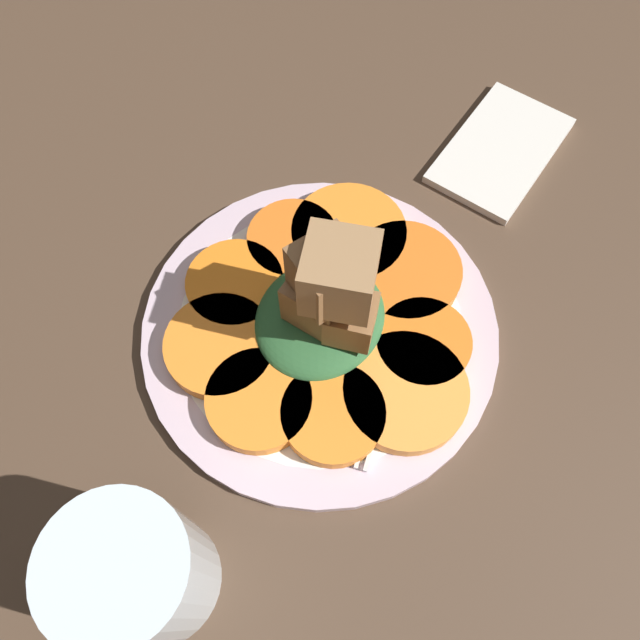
{
  "coord_description": "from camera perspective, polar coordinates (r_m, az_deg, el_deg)",
  "views": [
    {
      "loc": [
        -17.09,
        -11.93,
        47.29
      ],
      "look_at": [
        0.0,
        0.0,
        4.1
      ],
      "focal_mm": 35.0,
      "sensor_mm": 36.0,
      "label": 1
    }
  ],
  "objects": [
    {
      "name": "table_slab",
      "position": [
        0.51,
        0.0,
        -1.52
      ],
      "size": [
        120.0,
        120.0,
        2.0
      ],
      "primitive_type": "cube",
      "color": "#4C3828",
      "rests_on": "ground"
    },
    {
      "name": "plate",
      "position": [
        0.49,
        0.0,
        -0.8
      ],
      "size": [
        28.05,
        28.05,
        1.05
      ],
      "color": "silver",
      "rests_on": "table_slab"
    },
    {
      "name": "carrot_slice_0",
      "position": [
        0.48,
        9.4,
        -2.12
      ],
      "size": [
        7.28,
        7.28,
        1.39
      ],
      "primitive_type": "cylinder",
      "color": "orange",
      "rests_on": "plate"
    },
    {
      "name": "carrot_slice_1",
      "position": [
        0.51,
        7.78,
        4.37
      ],
      "size": [
        9.05,
        9.05,
        1.39
      ],
      "primitive_type": "cylinder",
      "color": "orange",
      "rests_on": "plate"
    },
    {
      "name": "carrot_slice_2",
      "position": [
        0.52,
        2.63,
        7.86
      ],
      "size": [
        9.54,
        9.54,
        1.39
      ],
      "primitive_type": "cylinder",
      "color": "orange",
      "rests_on": "plate"
    },
    {
      "name": "carrot_slice_3",
      "position": [
        0.52,
        -2.51,
        7.27
      ],
      "size": [
        7.5,
        7.5,
        1.39
      ],
      "primitive_type": "cylinder",
      "color": "orange",
      "rests_on": "plate"
    },
    {
      "name": "carrot_slice_4",
      "position": [
        0.5,
        -7.76,
        3.21
      ],
      "size": [
        7.77,
        7.77,
        1.39
      ],
      "primitive_type": "cylinder",
      "color": "orange",
      "rests_on": "plate"
    },
    {
      "name": "carrot_slice_5",
      "position": [
        0.48,
        -9.12,
        -2.35
      ],
      "size": [
        8.45,
        8.45,
        1.39
      ],
      "primitive_type": "cylinder",
      "color": "orange",
      "rests_on": "plate"
    },
    {
      "name": "carrot_slice_6",
      "position": [
        0.46,
        -5.87,
        -7.13
      ],
      "size": [
        7.81,
        7.81,
        1.39
      ],
      "primitive_type": "cylinder",
      "color": "orange",
      "rests_on": "plate"
    },
    {
      "name": "carrot_slice_7",
      "position": [
        0.46,
        1.2,
        -8.61
      ],
      "size": [
        7.6,
        7.6,
        1.39
      ],
      "primitive_type": "cylinder",
      "color": "orange",
      "rests_on": "plate"
    },
    {
      "name": "carrot_slice_8",
      "position": [
        0.46,
        7.8,
        -6.52
      ],
      "size": [
        9.25,
        9.25,
        1.39
      ],
      "primitive_type": "cylinder",
      "color": "#F99539",
      "rests_on": "plate"
    },
    {
      "name": "center_pile",
      "position": [
        0.45,
        0.56,
        1.5
      ],
      "size": [
        10.7,
        9.7,
        11.97
      ],
      "color": "#2D6033",
      "rests_on": "plate"
    },
    {
      "name": "fork",
      "position": [
        0.48,
        5.88,
        -3.29
      ],
      "size": [
        18.38,
        7.15,
        0.4
      ],
      "rotation": [
        0.0,
        0.0,
        0.3
      ],
      "color": "silver",
      "rests_on": "plate"
    },
    {
      "name": "water_glass",
      "position": [
        0.41,
        -16.31,
        -21.39
      ],
      "size": [
        8.32,
        8.32,
        11.24
      ],
      "color": "silver",
      "rests_on": "table_slab"
    },
    {
      "name": "napkin",
      "position": [
        0.62,
        16.18,
        14.7
      ],
      "size": [
        14.02,
        8.41,
        0.8
      ],
      "color": "silver",
      "rests_on": "table_slab"
    }
  ]
}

